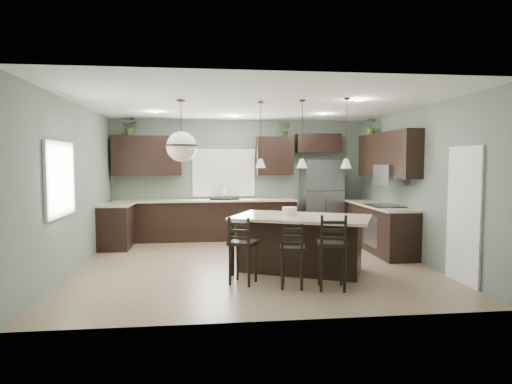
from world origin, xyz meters
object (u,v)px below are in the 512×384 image
Objects in this scene: serving_dish at (290,211)px; bar_stool_center at (292,255)px; kitchen_island at (301,244)px; bar_stool_left at (243,250)px; plant_back_left at (131,127)px; bar_stool_right at (332,252)px; refrigerator at (321,199)px.

serving_dish is 0.25× the size of bar_stool_center.
bar_stool_left is (-1.01, -0.56, 0.04)m from kitchen_island.
plant_back_left is (-3.22, 3.22, 2.13)m from kitchen_island.
bar_stool_center is 2.42× the size of plant_back_left.
bar_stool_right is (1.23, -0.41, 0.03)m from bar_stool_left.
refrigerator reaches higher than serving_dish.
bar_stool_center is (0.68, -0.27, -0.03)m from bar_stool_left.
plant_back_left is (-4.38, 0.17, 1.67)m from refrigerator.
bar_stool_center is at bearing -86.29° from kitchen_island.
bar_stool_left is 0.74m from bar_stool_center.
bar_stool_left is at bearing 171.83° from bar_stool_right.
bar_stool_right is at bearing -50.62° from plant_back_left.
serving_dish is at bearing 64.15° from bar_stool_left.
kitchen_island is 1.15m from bar_stool_left.
serving_dish is at bearing 180.00° from kitchen_island.
plant_back_left is at bearing 137.71° from bar_stool_center.
plant_back_left is at bearing 134.12° from serving_dish.
bar_stool_right is 5.80m from plant_back_left.
serving_dish is at bearing 121.09° from bar_stool_right.
bar_stool_right is at bearing -1.96° from bar_stool_center.
kitchen_island is 0.90m from bar_stool_center.
refrigerator is 0.86× the size of kitchen_island.
refrigerator is 1.71× the size of bar_stool_right.
bar_stool_left reaches higher than bar_stool_center.
bar_stool_center is 5.42m from plant_back_left.
bar_stool_center reaches higher than kitchen_island.
refrigerator is at bearing 65.65° from serving_dish.
bar_stool_right reaches higher than bar_stool_center.
bar_stool_center is at bearing -110.87° from refrigerator.
kitchen_island is (-1.16, -3.05, -0.46)m from refrigerator.
bar_stool_right reaches higher than bar_stool_left.
bar_stool_right is (-0.94, -4.02, -0.38)m from refrigerator.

